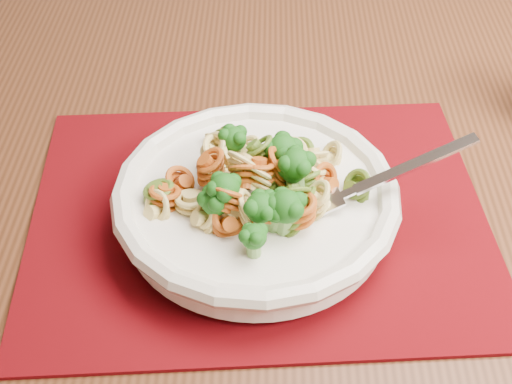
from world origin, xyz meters
name	(u,v)px	position (x,y,z in m)	size (l,w,h in m)	color
dining_table	(246,226)	(-0.59, 0.53, 0.65)	(1.83, 1.53, 0.74)	#542C17
placemat	(259,215)	(-0.60, 0.46, 0.74)	(0.41, 0.32, 0.00)	#57030A
pasta_bowl	(256,201)	(-0.61, 0.45, 0.77)	(0.25, 0.25, 0.05)	white
pasta_broccoli_heap	(256,187)	(-0.61, 0.45, 0.79)	(0.21, 0.21, 0.06)	#ECD174
fork	(328,202)	(-0.56, 0.41, 0.79)	(0.19, 0.02, 0.01)	silver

